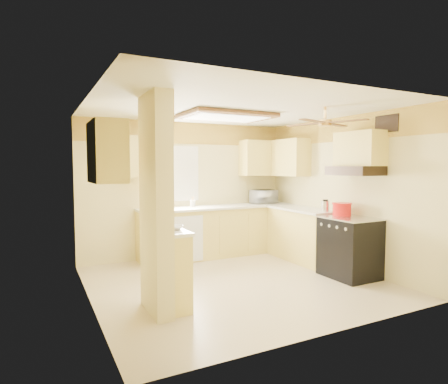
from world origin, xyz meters
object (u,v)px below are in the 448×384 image
bowl (175,228)px  dutch_oven (342,209)px  microwave (264,197)px  kettle (325,206)px  stove (350,247)px

bowl → dutch_oven: 2.84m
microwave → dutch_oven: (0.19, -1.95, -0.06)m
bowl → kettle: (2.79, 0.54, 0.07)m
stove → dutch_oven: dutch_oven is taller
bowl → dutch_oven: dutch_oven is taller
stove → bowl: 2.82m
microwave → bowl: microwave is taller
microwave → kettle: 1.63m
stove → dutch_oven: size_ratio=3.03×
bowl → dutch_oven: bearing=4.2°
dutch_oven → kettle: (-0.04, 0.33, 0.02)m
stove → dutch_oven: bearing=76.6°
microwave → bowl: 3.41m
bowl → dutch_oven: (2.83, 0.21, 0.05)m
microwave → bowl: size_ratio=2.54×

